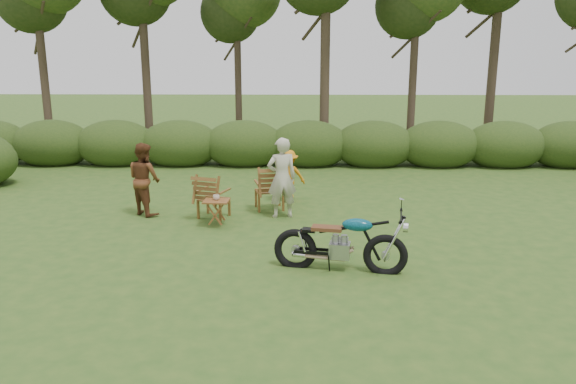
{
  "coord_description": "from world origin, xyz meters",
  "views": [
    {
      "loc": [
        -0.26,
        -8.16,
        3.36
      ],
      "look_at": [
        -0.48,
        1.81,
        0.9
      ],
      "focal_mm": 35.0,
      "sensor_mm": 36.0,
      "label": 1
    }
  ],
  "objects_px": {
    "motorcycle": "(339,270)",
    "side_table": "(217,213)",
    "lawn_chair_right": "(269,209)",
    "adult_a": "(282,217)",
    "child": "(289,201)",
    "cup": "(216,197)",
    "adult_b": "(147,214)",
    "lawn_chair_left": "(214,217)"
  },
  "relations": [
    {
      "from": "lawn_chair_right",
      "to": "child",
      "type": "bearing_deg",
      "value": -132.69
    },
    {
      "from": "motorcycle",
      "to": "side_table",
      "type": "height_order",
      "value": "motorcycle"
    },
    {
      "from": "motorcycle",
      "to": "cup",
      "type": "relative_size",
      "value": 15.37
    },
    {
      "from": "child",
      "to": "lawn_chair_right",
      "type": "bearing_deg",
      "value": 47.73
    },
    {
      "from": "cup",
      "to": "adult_b",
      "type": "distance_m",
      "value": 1.92
    },
    {
      "from": "motorcycle",
      "to": "adult_b",
      "type": "bearing_deg",
      "value": 151.7
    },
    {
      "from": "lawn_chair_right",
      "to": "adult_a",
      "type": "distance_m",
      "value": 0.69
    },
    {
      "from": "cup",
      "to": "adult_b",
      "type": "height_order",
      "value": "adult_b"
    },
    {
      "from": "lawn_chair_right",
      "to": "adult_b",
      "type": "xyz_separation_m",
      "value": [
        -2.63,
        -0.46,
        0.0
      ]
    },
    {
      "from": "lawn_chair_left",
      "to": "cup",
      "type": "distance_m",
      "value": 0.84
    },
    {
      "from": "cup",
      "to": "adult_a",
      "type": "relative_size",
      "value": 0.08
    },
    {
      "from": "motorcycle",
      "to": "lawn_chair_right",
      "type": "bearing_deg",
      "value": 120.21
    },
    {
      "from": "motorcycle",
      "to": "adult_b",
      "type": "relative_size",
      "value": 1.3
    },
    {
      "from": "lawn_chair_right",
      "to": "lawn_chair_left",
      "type": "height_order",
      "value": "lawn_chair_right"
    },
    {
      "from": "adult_a",
      "to": "cup",
      "type": "bearing_deg",
      "value": 11.42
    },
    {
      "from": "adult_b",
      "to": "child",
      "type": "relative_size",
      "value": 1.29
    },
    {
      "from": "adult_a",
      "to": "child",
      "type": "height_order",
      "value": "adult_a"
    },
    {
      "from": "motorcycle",
      "to": "adult_a",
      "type": "height_order",
      "value": "adult_a"
    },
    {
      "from": "child",
      "to": "cup",
      "type": "bearing_deg",
      "value": 42.18
    },
    {
      "from": "lawn_chair_right",
      "to": "lawn_chair_left",
      "type": "bearing_deg",
      "value": 17.56
    },
    {
      "from": "lawn_chair_right",
      "to": "child",
      "type": "relative_size",
      "value": 0.82
    },
    {
      "from": "child",
      "to": "adult_b",
      "type": "bearing_deg",
      "value": 8.62
    },
    {
      "from": "side_table",
      "to": "child",
      "type": "relative_size",
      "value": 0.44
    },
    {
      "from": "lawn_chair_left",
      "to": "adult_a",
      "type": "height_order",
      "value": "adult_a"
    },
    {
      "from": "cup",
      "to": "child",
      "type": "relative_size",
      "value": 0.11
    },
    {
      "from": "adult_b",
      "to": "child",
      "type": "xyz_separation_m",
      "value": [
        3.05,
        1.18,
        0.0
      ]
    },
    {
      "from": "lawn_chair_left",
      "to": "cup",
      "type": "xyz_separation_m",
      "value": [
        0.15,
        -0.59,
        0.58
      ]
    },
    {
      "from": "lawn_chair_right",
      "to": "cup",
      "type": "relative_size",
      "value": 7.57
    },
    {
      "from": "adult_a",
      "to": "adult_b",
      "type": "distance_m",
      "value": 2.94
    },
    {
      "from": "motorcycle",
      "to": "side_table",
      "type": "relative_size",
      "value": 3.77
    },
    {
      "from": "adult_a",
      "to": "side_table",
      "type": "bearing_deg",
      "value": 12.85
    },
    {
      "from": "adult_b",
      "to": "cup",
      "type": "bearing_deg",
      "value": -165.44
    },
    {
      "from": "motorcycle",
      "to": "cup",
      "type": "xyz_separation_m",
      "value": [
        -2.3,
        2.33,
        0.58
      ]
    },
    {
      "from": "motorcycle",
      "to": "side_table",
      "type": "distance_m",
      "value": 3.26
    },
    {
      "from": "lawn_chair_right",
      "to": "adult_a",
      "type": "height_order",
      "value": "adult_a"
    },
    {
      "from": "cup",
      "to": "adult_b",
      "type": "bearing_deg",
      "value": 154.14
    },
    {
      "from": "motorcycle",
      "to": "cup",
      "type": "bearing_deg",
      "value": 144.75
    },
    {
      "from": "lawn_chair_left",
      "to": "adult_b",
      "type": "xyz_separation_m",
      "value": [
        -1.5,
        0.21,
        0.0
      ]
    },
    {
      "from": "lawn_chair_right",
      "to": "cup",
      "type": "height_order",
      "value": "cup"
    },
    {
      "from": "motorcycle",
      "to": "side_table",
      "type": "bearing_deg",
      "value": 145.2
    },
    {
      "from": "side_table",
      "to": "adult_b",
      "type": "relative_size",
      "value": 0.34
    },
    {
      "from": "cup",
      "to": "child",
      "type": "bearing_deg",
      "value": 54.76
    }
  ]
}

